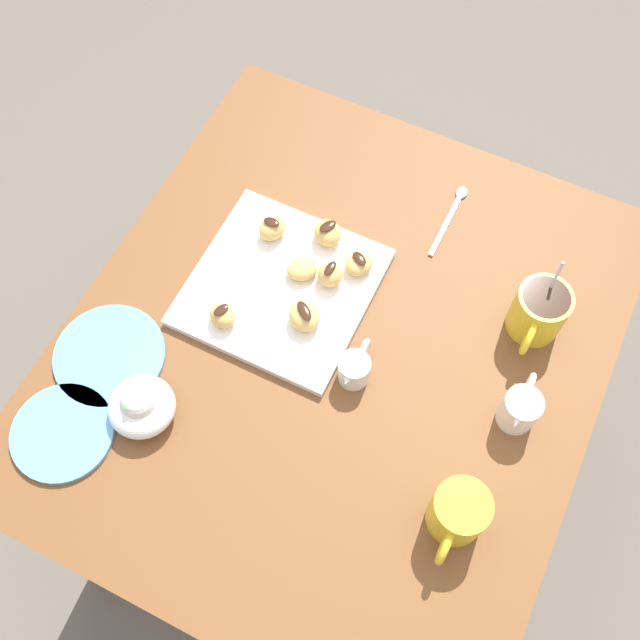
# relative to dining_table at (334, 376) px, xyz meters

# --- Properties ---
(ground_plane) EXTENTS (8.00, 8.00, 0.00)m
(ground_plane) POSITION_rel_dining_table_xyz_m (0.00, 0.00, -0.61)
(ground_plane) COLOR #665B51
(dining_table) EXTENTS (0.98, 0.86, 0.75)m
(dining_table) POSITION_rel_dining_table_xyz_m (0.00, 0.00, 0.00)
(dining_table) COLOR brown
(dining_table) RESTS_ON ground_plane
(pastry_plate_square) EXTENTS (0.30, 0.30, 0.02)m
(pastry_plate_square) POSITION_rel_dining_table_xyz_m (-0.06, -0.13, 0.14)
(pastry_plate_square) COLOR white
(pastry_plate_square) RESTS_ON dining_table
(coffee_mug_yellow_left) EXTENTS (0.13, 0.09, 0.15)m
(coffee_mug_yellow_left) POSITION_rel_dining_table_xyz_m (-0.18, 0.28, 0.19)
(coffee_mug_yellow_left) COLOR yellow
(coffee_mug_yellow_left) RESTS_ON dining_table
(coffee_mug_yellow_right) EXTENTS (0.12, 0.08, 0.10)m
(coffee_mug_yellow_right) POSITION_rel_dining_table_xyz_m (0.18, 0.28, 0.19)
(coffee_mug_yellow_right) COLOR yellow
(coffee_mug_yellow_right) RESTS_ON dining_table
(cream_pitcher_white) EXTENTS (0.10, 0.06, 0.07)m
(cream_pitcher_white) POSITION_rel_dining_table_xyz_m (-0.01, 0.31, 0.18)
(cream_pitcher_white) COLOR white
(cream_pitcher_white) RESTS_ON dining_table
(ice_cream_bowl) EXTENTS (0.11, 0.11, 0.08)m
(ice_cream_bowl) POSITION_rel_dining_table_xyz_m (0.24, -0.22, 0.17)
(ice_cream_bowl) COLOR white
(ice_cream_bowl) RESTS_ON dining_table
(chocolate_sauce_pitcher) EXTENTS (0.09, 0.05, 0.06)m
(chocolate_sauce_pitcher) POSITION_rel_dining_table_xyz_m (0.04, 0.05, 0.17)
(chocolate_sauce_pitcher) COLOR white
(chocolate_sauce_pitcher) RESTS_ON dining_table
(saucer_sky_left) EXTENTS (0.18, 0.18, 0.01)m
(saucer_sky_left) POSITION_rel_dining_table_xyz_m (0.18, -0.33, 0.14)
(saucer_sky_left) COLOR #66A8DB
(saucer_sky_left) RESTS_ON dining_table
(saucer_sky_right) EXTENTS (0.16, 0.16, 0.01)m
(saucer_sky_right) POSITION_rel_dining_table_xyz_m (0.33, -0.32, 0.14)
(saucer_sky_right) COLOR #66A8DB
(saucer_sky_right) RESTS_ON dining_table
(loose_spoon_near_saucer) EXTENTS (0.16, 0.02, 0.01)m
(loose_spoon_near_saucer) POSITION_rel_dining_table_xyz_m (-0.33, 0.08, 0.14)
(loose_spoon_near_saucer) COLOR silver
(loose_spoon_near_saucer) RESTS_ON dining_table
(beignet_0) EXTENTS (0.06, 0.06, 0.04)m
(beignet_0) POSITION_rel_dining_table_xyz_m (0.05, -0.18, 0.17)
(beignet_0) COLOR #E5B260
(beignet_0) RESTS_ON pastry_plate_square
(chocolate_drizzle_0) EXTENTS (0.03, 0.03, 0.00)m
(chocolate_drizzle_0) POSITION_rel_dining_table_xyz_m (0.05, -0.18, 0.19)
(chocolate_drizzle_0) COLOR #381E11
(chocolate_drizzle_0) RESTS_ON beignet_0
(beignet_1) EXTENTS (0.05, 0.05, 0.04)m
(beignet_1) POSITION_rel_dining_table_xyz_m (-0.10, -0.06, 0.17)
(beignet_1) COLOR #E5B260
(beignet_1) RESTS_ON pastry_plate_square
(chocolate_drizzle_1) EXTENTS (0.03, 0.02, 0.00)m
(chocolate_drizzle_1) POSITION_rel_dining_table_xyz_m (-0.10, -0.06, 0.19)
(chocolate_drizzle_1) COLOR #381E11
(chocolate_drizzle_1) RESTS_ON beignet_1
(beignet_2) EXTENTS (0.07, 0.07, 0.03)m
(beignet_2) POSITION_rel_dining_table_xyz_m (-0.09, -0.11, 0.17)
(beignet_2) COLOR #E5B260
(beignet_2) RESTS_ON pastry_plate_square
(beignet_3) EXTENTS (0.07, 0.07, 0.04)m
(beignet_3) POSITION_rel_dining_table_xyz_m (-0.01, -0.06, 0.17)
(beignet_3) COLOR #E5B260
(beignet_3) RESTS_ON pastry_plate_square
(chocolate_drizzle_3) EXTENTS (0.04, 0.04, 0.00)m
(chocolate_drizzle_3) POSITION_rel_dining_table_xyz_m (-0.01, -0.06, 0.19)
(chocolate_drizzle_3) COLOR #381E11
(chocolate_drizzle_3) RESTS_ON beignet_3
(beignet_4) EXTENTS (0.06, 0.05, 0.04)m
(beignet_4) POSITION_rel_dining_table_xyz_m (-0.14, -0.19, 0.17)
(beignet_4) COLOR #E5B260
(beignet_4) RESTS_ON pastry_plate_square
(chocolate_drizzle_4) EXTENTS (0.02, 0.03, 0.00)m
(chocolate_drizzle_4) POSITION_rel_dining_table_xyz_m (-0.14, -0.19, 0.19)
(chocolate_drizzle_4) COLOR #381E11
(chocolate_drizzle_4) RESTS_ON beignet_4
(beignet_5) EXTENTS (0.07, 0.07, 0.04)m
(beignet_5) POSITION_rel_dining_table_xyz_m (-0.17, -0.10, 0.17)
(beignet_5) COLOR #E5B260
(beignet_5) RESTS_ON pastry_plate_square
(chocolate_drizzle_5) EXTENTS (0.04, 0.03, 0.00)m
(chocolate_drizzle_5) POSITION_rel_dining_table_xyz_m (-0.17, -0.10, 0.19)
(chocolate_drizzle_5) COLOR #381E11
(chocolate_drizzle_5) RESTS_ON beignet_5
(beignet_6) EXTENTS (0.06, 0.06, 0.03)m
(beignet_6) POSITION_rel_dining_table_xyz_m (-0.14, -0.02, 0.17)
(beignet_6) COLOR #E5B260
(beignet_6) RESTS_ON pastry_plate_square
(chocolate_drizzle_6) EXTENTS (0.03, 0.04, 0.00)m
(chocolate_drizzle_6) POSITION_rel_dining_table_xyz_m (-0.14, -0.02, 0.18)
(chocolate_drizzle_6) COLOR #381E11
(chocolate_drizzle_6) RESTS_ON beignet_6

